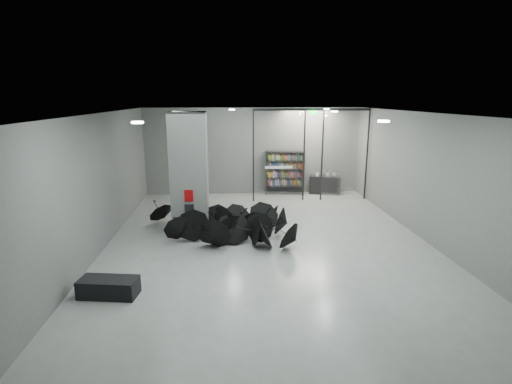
{
  "coord_description": "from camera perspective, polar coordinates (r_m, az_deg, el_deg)",
  "views": [
    {
      "loc": [
        -1.27,
        -10.87,
        4.45
      ],
      "look_at": [
        -0.3,
        1.5,
        1.4
      ],
      "focal_mm": 27.08,
      "sensor_mm": 36.0,
      "label": 1
    }
  ],
  "objects": [
    {
      "name": "shop_counter",
      "position": [
        18.55,
        10.11,
        1.06
      ],
      "size": [
        1.51,
        0.9,
        0.85
      ],
      "primitive_type": "cube",
      "rotation": [
        0.0,
        0.0,
        -0.25
      ],
      "color": "black",
      "rests_on": "ground"
    },
    {
      "name": "bookshelf",
      "position": [
        18.16,
        4.3,
        2.85
      ],
      "size": [
        1.86,
        0.59,
        2.02
      ],
      "primitive_type": null,
      "rotation": [
        0.0,
        0.0,
        -0.12
      ],
      "color": "black",
      "rests_on": "ground"
    },
    {
      "name": "glass_partition",
      "position": [
        16.93,
        8.1,
        5.98
      ],
      "size": [
        5.06,
        0.08,
        4.0
      ],
      "color": "silver",
      "rests_on": "ground"
    },
    {
      "name": "bench",
      "position": [
        9.73,
        -20.93,
        -13.01
      ],
      "size": [
        1.39,
        0.76,
        0.42
      ],
      "primitive_type": "cube",
      "rotation": [
        0.0,
        0.0,
        -0.15
      ],
      "color": "black",
      "rests_on": "ground"
    },
    {
      "name": "room",
      "position": [
        11.06,
        2.17,
        5.45
      ],
      "size": [
        14.0,
        14.02,
        4.01
      ],
      "color": "gray",
      "rests_on": "ground"
    },
    {
      "name": "info_panel",
      "position": [
        12.83,
        -9.81,
        -2.7
      ],
      "size": [
        0.3,
        0.03,
        0.42
      ],
      "primitive_type": "cube",
      "color": "black",
      "rests_on": "column"
    },
    {
      "name": "umbrella_cluster",
      "position": [
        12.58,
        -3.12,
        -5.46
      ],
      "size": [
        5.54,
        4.11,
        1.3
      ],
      "color": "black",
      "rests_on": "ground"
    },
    {
      "name": "fire_cabinet",
      "position": [
        12.7,
        -9.9,
        -0.53
      ],
      "size": [
        0.28,
        0.04,
        0.38
      ],
      "primitive_type": "cube",
      "color": "#A50A07",
      "rests_on": "column"
    },
    {
      "name": "exit_sign",
      "position": [
        16.59,
        8.47,
        11.49
      ],
      "size": [
        0.3,
        0.06,
        0.15
      ],
      "primitive_type": "cube",
      "color": "#0CE533",
      "rests_on": "room"
    },
    {
      "name": "column",
      "position": [
        13.16,
        -9.78,
        2.88
      ],
      "size": [
        1.2,
        1.2,
        4.0
      ],
      "primitive_type": "cube",
      "color": "slate",
      "rests_on": "ground"
    }
  ]
}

